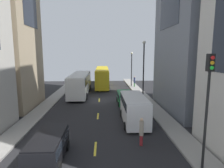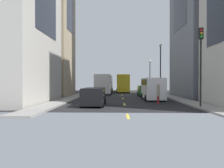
{
  "view_description": "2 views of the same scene",
  "coord_description": "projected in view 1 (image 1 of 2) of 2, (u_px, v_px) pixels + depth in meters",
  "views": [
    {
      "loc": [
        0.57,
        -26.4,
        6.45
      ],
      "look_at": [
        1.9,
        2.05,
        1.97
      ],
      "focal_mm": 30.81,
      "sensor_mm": 36.0,
      "label": 1
    },
    {
      "loc": [
        -0.59,
        -33.93,
        2.12
      ],
      "look_at": [
        -1.75,
        4.68,
        1.75
      ],
      "focal_mm": 33.7,
      "sensor_mm": 36.0,
      "label": 2
    }
  ],
  "objects": [
    {
      "name": "traffic_light_near_corner",
      "position": [
        208.0,
        92.0,
        9.99
      ],
      "size": [
        0.32,
        0.44,
        6.31
      ],
      "color": "black",
      "rests_on": "ground"
    },
    {
      "name": "sidewalk_west",
      "position": [
        52.0,
        100.0,
        26.71
      ],
      "size": [
        1.85,
        44.0,
        0.15
      ],
      "primitive_type": "cube",
      "color": "gray",
      "rests_on": "ground"
    },
    {
      "name": "lane_stripe_4",
      "position": [
        100.0,
        91.0,
        33.93
      ],
      "size": [
        0.16,
        2.0,
        0.01
      ],
      "primitive_type": "cube",
      "color": "yellow",
      "rests_on": "ground"
    },
    {
      "name": "pedestrian_walking_far",
      "position": [
        141.0,
        131.0,
        13.51
      ],
      "size": [
        0.3,
        0.3,
        2.04
      ],
      "rotation": [
        0.0,
        0.0,
        4.65
      ],
      "color": "maroon",
      "rests_on": "ground"
    },
    {
      "name": "car_green_0",
      "position": [
        125.0,
        97.0,
        24.83
      ],
      "size": [
        1.98,
        4.12,
        1.55
      ],
      "color": "#1E7238",
      "rests_on": "ground"
    },
    {
      "name": "city_bus_white",
      "position": [
        80.0,
        82.0,
        30.51
      ],
      "size": [
        2.81,
        11.43,
        3.35
      ],
      "color": "silver",
      "rests_on": "ground"
    },
    {
      "name": "streetlamp_far",
      "position": [
        144.0,
        64.0,
        26.34
      ],
      "size": [
        0.44,
        0.44,
        8.06
      ],
      "color": "black",
      "rests_on": "ground"
    },
    {
      "name": "lane_stripe_1",
      "position": [
        95.0,
        149.0,
        13.21
      ],
      "size": [
        0.16,
        2.0,
        0.01
      ],
      "primitive_type": "cube",
      "color": "yellow",
      "rests_on": "ground"
    },
    {
      "name": "lane_stripe_3",
      "position": [
        99.0,
        100.0,
        27.02
      ],
      "size": [
        0.16,
        2.0,
        0.01
      ],
      "primitive_type": "cube",
      "color": "yellow",
      "rests_on": "ground"
    },
    {
      "name": "ground_plane",
      "position": [
        99.0,
        100.0,
        27.02
      ],
      "size": [
        38.99,
        38.99,
        0.0
      ],
      "primitive_type": "plane",
      "color": "black"
    },
    {
      "name": "pedestrian_waiting_curb",
      "position": [
        134.0,
        81.0,
        37.33
      ],
      "size": [
        0.28,
        0.28,
        2.02
      ],
      "rotation": [
        0.0,
        0.0,
        5.77
      ],
      "color": "#336B38",
      "rests_on": "ground"
    },
    {
      "name": "lane_stripe_5",
      "position": [
        101.0,
        84.0,
        40.84
      ],
      "size": [
        0.16,
        2.0,
        0.01
      ],
      "primitive_type": "cube",
      "color": "yellow",
      "rests_on": "ground"
    },
    {
      "name": "delivery_van_white",
      "position": [
        134.0,
        107.0,
        17.99
      ],
      "size": [
        2.25,
        5.78,
        2.58
      ],
      "color": "white",
      "rests_on": "ground"
    },
    {
      "name": "sidewalk_east",
      "position": [
        145.0,
        99.0,
        27.31
      ],
      "size": [
        1.85,
        44.0,
        0.15
      ],
      "primitive_type": "cube",
      "color": "gray",
      "rests_on": "ground"
    },
    {
      "name": "streetlamp_near",
      "position": [
        132.0,
        65.0,
        37.47
      ],
      "size": [
        0.44,
        0.44,
        6.68
      ],
      "color": "black",
      "rests_on": "ground"
    },
    {
      "name": "car_black_1",
      "position": [
        48.0,
        146.0,
        11.61
      ],
      "size": [
        1.99,
        4.04,
        1.59
      ],
      "color": "black",
      "rests_on": "ground"
    },
    {
      "name": "lane_stripe_2",
      "position": [
        98.0,
        116.0,
        20.11
      ],
      "size": [
        0.16,
        2.0,
        0.01
      ],
      "primitive_type": "cube",
      "color": "yellow",
      "rests_on": "ground"
    },
    {
      "name": "lane_stripe_6",
      "position": [
        101.0,
        80.0,
        47.74
      ],
      "size": [
        0.16,
        2.0,
        0.01
      ],
      "primitive_type": "cube",
      "color": "yellow",
      "rests_on": "ground"
    },
    {
      "name": "streetcar_yellow",
      "position": [
        102.0,
        75.0,
        39.14
      ],
      "size": [
        2.7,
        14.02,
        3.59
      ],
      "color": "yellow",
      "rests_on": "ground"
    }
  ]
}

